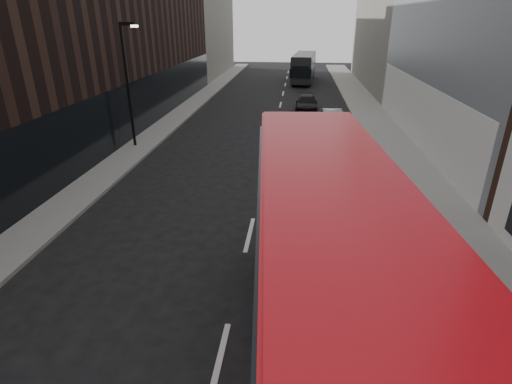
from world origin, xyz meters
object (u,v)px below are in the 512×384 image
(street_lamp, at_px, (128,78))
(red_bus, at_px, (330,286))
(car_a, at_px, (319,154))
(car_b, at_px, (332,120))
(grey_bus, at_px, (304,67))
(car_c, at_px, (306,104))

(street_lamp, distance_m, red_bus, 19.58)
(car_a, bearing_deg, red_bus, -95.44)
(car_b, bearing_deg, grey_bus, 93.51)
(street_lamp, height_order, grey_bus, street_lamp)
(car_a, relative_size, car_c, 1.02)
(street_lamp, relative_size, red_bus, 0.58)
(street_lamp, relative_size, car_c, 1.56)
(grey_bus, relative_size, car_a, 2.28)
(red_bus, distance_m, car_c, 28.03)
(street_lamp, relative_size, grey_bus, 0.67)
(red_bus, distance_m, car_a, 14.07)
(street_lamp, distance_m, car_c, 16.01)
(red_bus, bearing_deg, car_b, 80.65)
(street_lamp, xyz_separation_m, grey_bus, (10.36, 28.49, -2.40))
(car_c, bearing_deg, car_a, -87.07)
(car_a, relative_size, car_b, 1.16)
(grey_bus, relative_size, car_c, 2.33)
(car_b, bearing_deg, street_lamp, -155.84)
(car_a, bearing_deg, street_lamp, 163.84)
(street_lamp, xyz_separation_m, car_b, (12.29, 5.87, -3.53))
(red_bus, xyz_separation_m, car_a, (0.48, 13.94, -1.88))
(grey_bus, bearing_deg, car_c, -84.82)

